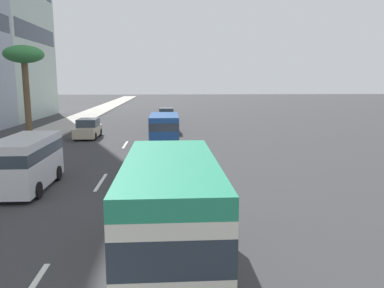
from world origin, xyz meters
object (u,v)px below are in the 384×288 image
(car_fifth, at_px, (167,124))
(palm_tree, at_px, (24,59))
(van_lead, at_px, (26,160))
(car_third, at_px, (88,129))
(van_fourth, at_px, (164,129))
(car_second, at_px, (170,173))
(minibus_seventh, at_px, (171,211))
(car_sixth, at_px, (166,115))

(car_fifth, height_order, palm_tree, palm_tree)
(van_lead, relative_size, car_fifth, 1.05)
(van_lead, distance_m, palm_tree, 14.78)
(car_third, distance_m, van_fourth, 8.61)
(palm_tree, bearing_deg, van_fourth, -105.59)
(car_second, bearing_deg, car_third, 23.50)
(car_third, bearing_deg, minibus_seventh, 16.43)
(car_fifth, distance_m, car_sixth, 10.14)
(van_fourth, xyz_separation_m, minibus_seventh, (-17.98, -0.31, 0.21))
(van_fourth, height_order, palm_tree, palm_tree)
(van_lead, bearing_deg, car_fifth, 160.98)
(car_third, bearing_deg, van_fourth, 50.34)
(minibus_seventh, bearing_deg, car_sixth, 0.31)
(van_fourth, distance_m, car_sixth, 18.51)
(car_sixth, bearing_deg, van_lead, 167.68)
(car_fifth, bearing_deg, palm_tree, 116.34)
(car_second, bearing_deg, van_fourth, 1.91)
(car_second, relative_size, car_third, 1.16)
(car_third, height_order, palm_tree, palm_tree)
(car_third, distance_m, car_fifth, 7.43)
(van_lead, relative_size, van_fourth, 1.01)
(car_third, xyz_separation_m, minibus_seventh, (-23.46, -6.92, 0.84))
(car_fifth, xyz_separation_m, palm_tree, (-5.39, 10.88, 5.72))
(car_third, relative_size, car_fifth, 0.87)
(minibus_seventh, bearing_deg, car_second, -0.32)
(car_second, bearing_deg, palm_tree, 39.17)
(van_lead, relative_size, car_third, 1.21)
(van_lead, bearing_deg, palm_tree, -161.01)
(van_lead, xyz_separation_m, car_third, (15.61, 0.47, -0.58))
(car_third, height_order, car_fifth, car_fifth)
(car_third, relative_size, minibus_seventh, 0.66)
(van_lead, distance_m, car_third, 15.63)
(van_fourth, bearing_deg, car_second, -178.09)
(car_second, height_order, car_fifth, car_fifth)
(car_second, relative_size, minibus_seventh, 0.76)
(car_second, distance_m, car_fifth, 18.89)
(minibus_seventh, height_order, palm_tree, palm_tree)
(car_third, xyz_separation_m, car_fifth, (2.88, -6.84, 0.01))
(car_third, relative_size, palm_tree, 0.55)
(car_fifth, xyz_separation_m, car_sixth, (10.14, 0.12, -0.00))
(palm_tree, bearing_deg, minibus_seventh, -152.39)
(car_third, bearing_deg, car_second, 23.50)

